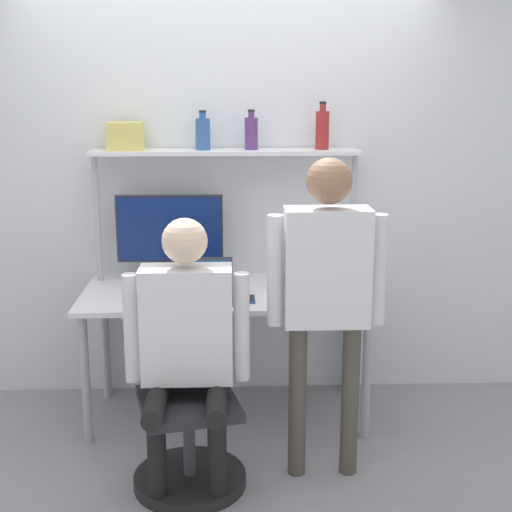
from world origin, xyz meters
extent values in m
plane|color=gray|center=(0.00, 0.00, 0.00)|extent=(12.00, 12.00, 0.00)
cube|color=silver|center=(0.00, 0.82, 1.35)|extent=(8.00, 0.06, 2.70)
cube|color=white|center=(0.00, 0.41, 0.76)|extent=(1.67, 0.77, 0.03)
cylinder|color=#A5A5AA|center=(-0.78, 0.08, 0.37)|extent=(0.05, 0.05, 0.75)
cylinder|color=#A5A5AA|center=(0.78, 0.08, 0.37)|extent=(0.05, 0.05, 0.75)
cylinder|color=#A5A5AA|center=(-0.78, 0.73, 0.37)|extent=(0.05, 0.05, 0.75)
cylinder|color=#A5A5AA|center=(0.78, 0.73, 0.37)|extent=(0.05, 0.05, 0.75)
cube|color=white|center=(0.00, 0.66, 1.56)|extent=(1.59, 0.25, 0.02)
cylinder|color=#B2B2B7|center=(-0.77, 0.66, 0.79)|extent=(0.04, 0.04, 1.57)
cylinder|color=#B2B2B7|center=(0.77, 0.66, 0.79)|extent=(0.04, 0.04, 1.57)
cylinder|color=#333338|center=(-0.34, 0.63, 0.78)|extent=(0.16, 0.16, 0.01)
cylinder|color=#333338|center=(-0.34, 0.63, 0.85)|extent=(0.06, 0.06, 0.12)
cube|color=#333338|center=(-0.34, 0.64, 1.10)|extent=(0.64, 0.01, 0.41)
cube|color=navy|center=(-0.34, 0.63, 1.10)|extent=(0.62, 0.02, 0.39)
cube|color=#333338|center=(-0.12, 0.21, 0.78)|extent=(0.32, 0.23, 0.01)
cube|color=black|center=(-0.12, 0.19, 0.79)|extent=(0.27, 0.13, 0.00)
cube|color=#333338|center=(-0.12, 0.28, 0.89)|extent=(0.32, 0.09, 0.22)
cube|color=#194C8C|center=(-0.12, 0.27, 0.89)|extent=(0.28, 0.07, 0.19)
cube|color=#264C8C|center=(0.12, 0.22, 0.78)|extent=(0.07, 0.15, 0.01)
cube|color=black|center=(0.12, 0.22, 0.79)|extent=(0.06, 0.13, 0.00)
cylinder|color=black|center=(-0.19, -0.38, 0.03)|extent=(0.56, 0.56, 0.06)
cylinder|color=#4C4C51|center=(-0.19, -0.38, 0.24)|extent=(0.06, 0.06, 0.36)
cube|color=#26262B|center=(-0.19, -0.38, 0.44)|extent=(0.55, 0.55, 0.05)
cube|color=#26262B|center=(-0.24, -0.17, 0.69)|extent=(0.41, 0.13, 0.45)
cylinder|color=black|center=(-0.33, -0.55, 0.23)|extent=(0.09, 0.09, 0.47)
cylinder|color=black|center=(-0.05, -0.55, 0.23)|extent=(0.09, 0.09, 0.47)
cylinder|color=black|center=(-0.33, -0.52, 0.51)|extent=(0.10, 0.38, 0.10)
cylinder|color=black|center=(-0.05, -0.52, 0.51)|extent=(0.10, 0.38, 0.10)
cube|color=silver|center=(-0.19, -0.35, 0.84)|extent=(0.44, 0.20, 0.56)
cylinder|color=silver|center=(-0.45, -0.35, 0.82)|extent=(0.08, 0.08, 0.53)
cylinder|color=silver|center=(0.08, -0.35, 0.82)|extent=(0.08, 0.08, 0.53)
sphere|color=beige|center=(-0.19, -0.35, 1.24)|extent=(0.21, 0.21, 0.21)
cylinder|color=#4C473D|center=(0.36, -0.29, 0.40)|extent=(0.09, 0.09, 0.81)
cylinder|color=#4C473D|center=(0.62, -0.29, 0.40)|extent=(0.09, 0.09, 0.81)
cube|color=silver|center=(0.49, -0.29, 1.10)|extent=(0.41, 0.20, 0.57)
cylinder|color=silver|center=(0.24, -0.29, 1.08)|extent=(0.08, 0.08, 0.54)
cylinder|color=silver|center=(0.74, -0.29, 1.08)|extent=(0.08, 0.08, 0.54)
sphere|color=#8C664C|center=(0.49, -0.29, 1.51)|extent=(0.22, 0.22, 0.22)
cylinder|color=#593372|center=(0.15, 0.66, 1.67)|extent=(0.08, 0.08, 0.19)
cylinder|color=#593372|center=(0.15, 0.66, 1.78)|extent=(0.04, 0.04, 0.03)
cylinder|color=black|center=(0.15, 0.66, 1.80)|extent=(0.04, 0.04, 0.01)
cylinder|color=#335999|center=(-0.13, 0.66, 1.66)|extent=(0.09, 0.09, 0.18)
cylinder|color=#335999|center=(-0.13, 0.66, 1.77)|extent=(0.04, 0.04, 0.03)
cylinder|color=black|center=(-0.13, 0.66, 1.80)|extent=(0.04, 0.04, 0.01)
cylinder|color=maroon|center=(0.57, 0.66, 1.68)|extent=(0.08, 0.08, 0.22)
cylinder|color=maroon|center=(0.57, 0.66, 1.82)|extent=(0.04, 0.04, 0.04)
cylinder|color=black|center=(0.57, 0.66, 1.84)|extent=(0.04, 0.04, 0.01)
cube|color=#DBCC66|center=(-0.58, 0.66, 1.65)|extent=(0.20, 0.17, 0.16)
camera|label=1|loc=(0.02, -3.58, 1.96)|focal=50.00mm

